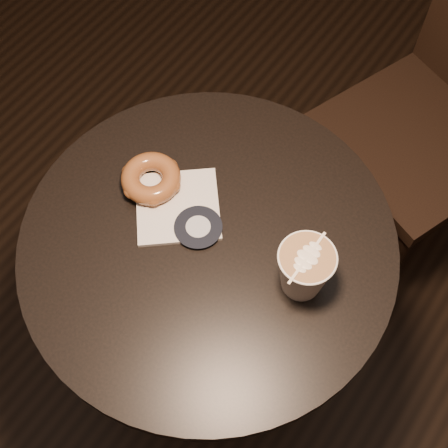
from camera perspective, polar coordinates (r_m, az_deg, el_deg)
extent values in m
plane|color=black|center=(1.84, -0.94, -12.08)|extent=(4.50, 4.50, 0.00)
cylinder|color=black|center=(1.16, -1.47, -1.86)|extent=(0.70, 0.70, 0.03)
cylinder|color=black|center=(1.49, -1.15, -8.11)|extent=(0.07, 0.07, 0.70)
cylinder|color=black|center=(1.84, -0.94, -11.99)|extent=(0.44, 0.44, 0.02)
cube|color=black|center=(1.67, 17.26, 7.39)|extent=(0.55, 0.55, 0.04)
cylinder|color=black|center=(1.84, 7.47, 4.47)|extent=(0.04, 0.04, 0.48)
cylinder|color=black|center=(1.73, 14.82, -4.04)|extent=(0.04, 0.04, 0.48)
cylinder|color=black|center=(2.01, 15.75, 9.24)|extent=(0.04, 0.04, 0.48)
cube|color=silver|center=(1.18, -4.25, 1.62)|extent=(0.22, 0.22, 0.01)
torus|color=brown|center=(1.19, -6.70, 4.17)|extent=(0.11, 0.11, 0.04)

